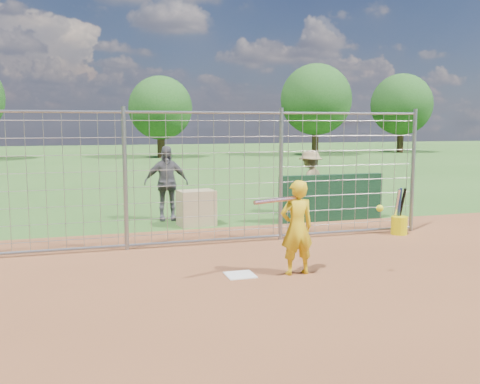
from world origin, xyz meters
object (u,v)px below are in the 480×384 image
object	(u,v)px
bystander_b	(166,183)
bucket_with_bats	(399,223)
batter	(297,228)
bystander_c	(310,182)
equipment_bin	(196,208)

from	to	relation	value
bystander_b	bucket_with_bats	distance (m)	5.38
batter	bystander_b	size ratio (longest dim) A/B	0.82
batter	bystander_b	xyz separation A→B (m)	(-1.17, 5.19, 0.16)
bystander_c	equipment_bin	size ratio (longest dim) A/B	2.03
equipment_bin	bystander_b	bearing A→B (deg)	114.85
bystander_b	equipment_bin	world-z (taller)	bystander_b
bystander_c	equipment_bin	world-z (taller)	bystander_c
bystander_b	bystander_c	bearing A→B (deg)	2.21
equipment_bin	batter	bearing A→B (deg)	-88.36
batter	bystander_b	distance (m)	5.32
bystander_b	equipment_bin	size ratio (longest dim) A/B	2.22
bystander_b	bystander_c	size ratio (longest dim) A/B	1.10
bystander_c	bucket_with_bats	distance (m)	3.05
bystander_b	bucket_with_bats	bearing A→B (deg)	-30.47
batter	equipment_bin	xyz separation A→B (m)	(-0.63, 4.32, -0.33)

